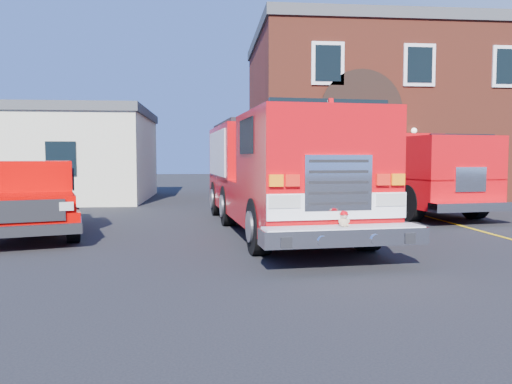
{
  "coord_description": "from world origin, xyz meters",
  "views": [
    {
      "loc": [
        -1.02,
        -11.96,
        2.06
      ],
      "look_at": [
        0.0,
        -1.2,
        1.3
      ],
      "focal_mm": 35.0,
      "sensor_mm": 36.0,
      "label": 1
    }
  ],
  "objects": [
    {
      "name": "parking_stripe_mid",
      "position": [
        6.5,
        4.0,
        0.0
      ],
      "size": [
        0.12,
        3.0,
        0.01
      ],
      "primitive_type": "cube",
      "color": "#E0B20B",
      "rests_on": "ground"
    },
    {
      "name": "parking_stripe_far",
      "position": [
        6.5,
        7.0,
        0.0
      ],
      "size": [
        0.12,
        3.0,
        0.01
      ],
      "primitive_type": "cube",
      "color": "#E0B20B",
      "rests_on": "ground"
    },
    {
      "name": "side_building",
      "position": [
        -9.0,
        13.0,
        2.2
      ],
      "size": [
        10.2,
        8.2,
        4.35
      ],
      "color": "beige",
      "rests_on": "ground"
    },
    {
      "name": "secondary_truck",
      "position": [
        6.18,
        6.67,
        1.6
      ],
      "size": [
        4.1,
        9.35,
        2.93
      ],
      "color": "black",
      "rests_on": "ground"
    },
    {
      "name": "fire_engine",
      "position": [
        0.87,
        1.99,
        1.67
      ],
      "size": [
        3.94,
        10.68,
        3.22
      ],
      "color": "black",
      "rests_on": "ground"
    },
    {
      "name": "fire_station",
      "position": [
        8.99,
        13.98,
        4.25
      ],
      "size": [
        15.2,
        10.2,
        8.45
      ],
      "color": "maroon",
      "rests_on": "ground"
    },
    {
      "name": "ground",
      "position": [
        0.0,
        0.0,
        0.0
      ],
      "size": [
        100.0,
        100.0,
        0.0
      ],
      "primitive_type": "plane",
      "color": "black",
      "rests_on": "ground"
    },
    {
      "name": "parking_stripe_near",
      "position": [
        6.5,
        1.0,
        0.0
      ],
      "size": [
        0.12,
        3.0,
        0.01
      ],
      "primitive_type": "cube",
      "color": "#E0B20B",
      "rests_on": "ground"
    },
    {
      "name": "pickup_truck",
      "position": [
        -5.76,
        1.88,
        0.93
      ],
      "size": [
        3.85,
        6.35,
        1.96
      ],
      "color": "black",
      "rests_on": "ground"
    }
  ]
}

